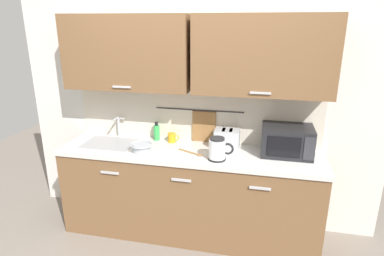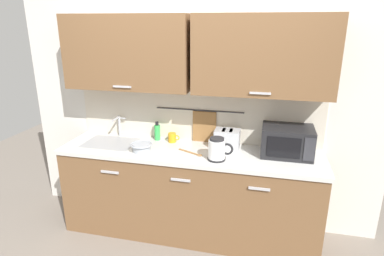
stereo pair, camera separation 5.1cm
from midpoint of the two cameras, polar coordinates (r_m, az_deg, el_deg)
name	(u,v)px [view 2 (the right image)]	position (r m, az deg, el deg)	size (l,w,h in m)	color
ground	(182,249)	(3.34, -1.33, -20.35)	(8.00, 8.00, 0.00)	slate
counter_unit	(188,191)	(3.33, -0.23, -11.02)	(2.53, 0.64, 0.90)	brown
back_wall_assembly	(195,82)	(3.19, 0.94, 8.03)	(3.70, 0.41, 2.50)	silver
sink_faucet	(119,123)	(3.57, -12.32, 0.79)	(0.09, 0.17, 0.22)	#B2B5BA
microwave	(287,141)	(3.13, 16.75, -2.22)	(0.46, 0.35, 0.27)	black
electric_kettle	(217,149)	(2.91, 4.93, -3.73)	(0.23, 0.16, 0.21)	black
dish_soap_bottle	(157,132)	(3.41, -5.67, -0.69)	(0.06, 0.06, 0.20)	green
mug_near_sink	(172,138)	(3.35, -3.02, -1.68)	(0.12, 0.08, 0.09)	orange
mixing_bowl	(141,147)	(3.14, -8.37, -3.27)	(0.21, 0.21, 0.08)	#A5ADB7
toaster	(227,139)	(3.18, 6.62, -1.95)	(0.26, 0.17, 0.19)	#B7BABF
wooden_spoon	(193,153)	(3.06, 0.71, -4.44)	(0.26, 0.14, 0.01)	#9E7042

